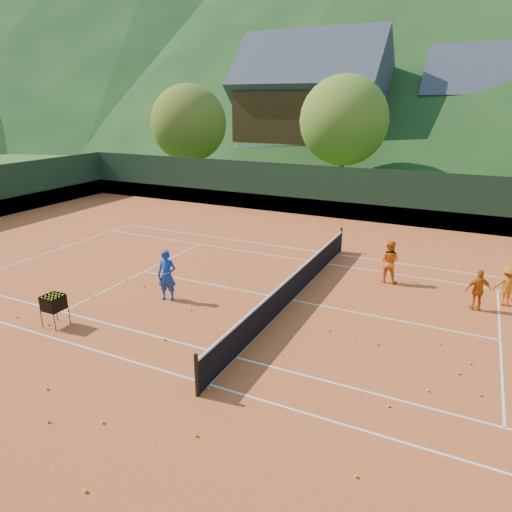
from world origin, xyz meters
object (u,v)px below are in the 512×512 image
at_px(tennis_net, 292,287).
at_px(student_a, 389,261).
at_px(student_d, 508,286).
at_px(chalet_mid, 496,119).
at_px(student_b, 478,290).
at_px(ball_hopper, 53,303).
at_px(coach, 167,276).
at_px(chalet_left, 311,111).

bearing_deg(tennis_net, student_a, 50.26).
height_order(student_d, chalet_mid, chalet_mid).
relative_size(student_a, chalet_mid, 0.13).
height_order(student_b, ball_hopper, student_b).
distance_m(coach, student_b, 10.28).
xyz_separation_m(coach, student_a, (6.48, 4.96, -0.07)).
xyz_separation_m(student_b, chalet_mid, (0.30, 32.07, 4.28)).
relative_size(tennis_net, chalet_mid, 0.95).
distance_m(coach, ball_hopper, 3.62).
relative_size(student_d, tennis_net, 0.12).
bearing_deg(ball_hopper, student_d, 31.69).
relative_size(coach, chalet_mid, 0.14).
bearing_deg(chalet_left, coach, -79.09).
xyz_separation_m(tennis_net, chalet_left, (-10.00, 30.00, 5.13)).
distance_m(student_b, tennis_net, 6.02).
bearing_deg(student_a, ball_hopper, 46.34).
relative_size(student_b, ball_hopper, 1.38).
distance_m(coach, tennis_net, 4.29).
xyz_separation_m(student_a, chalet_mid, (3.39, 30.86, 4.15)).
height_order(ball_hopper, chalet_left, chalet_left).
bearing_deg(chalet_mid, student_a, -96.26).
bearing_deg(chalet_mid, student_d, -88.96).
bearing_deg(chalet_left, chalet_mid, 14.04).
bearing_deg(chalet_mid, coach, -105.41).
height_order(student_a, chalet_left, chalet_left).
xyz_separation_m(tennis_net, chalet_mid, (6.00, 34.00, 4.47)).
distance_m(tennis_net, ball_hopper, 7.57).
bearing_deg(chalet_mid, student_b, -90.54).
bearing_deg(coach, ball_hopper, -138.70).
distance_m(student_a, chalet_left, 30.06).
distance_m(coach, chalet_left, 32.74).
bearing_deg(student_a, chalet_left, -62.23).
bearing_deg(student_a, student_d, 176.74).
relative_size(student_b, chalet_mid, 0.11).
height_order(student_b, chalet_mid, chalet_mid).
height_order(student_b, chalet_left, chalet_left).
distance_m(student_b, chalet_left, 32.53).
height_order(student_a, chalet_mid, chalet_mid).
height_order(student_d, tennis_net, student_d).
distance_m(chalet_left, chalet_mid, 16.51).
bearing_deg(student_b, coach, -3.28).
height_order(coach, tennis_net, coach).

